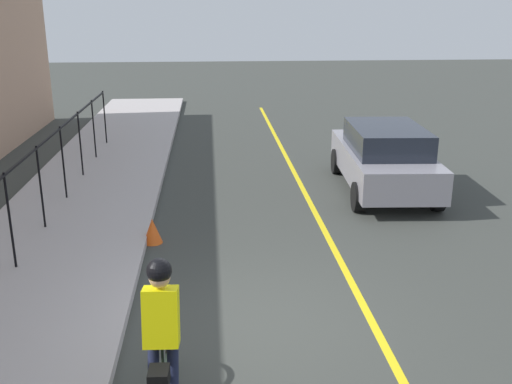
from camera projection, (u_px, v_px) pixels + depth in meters
The scene contains 6 objects.
ground_plane at pixel (258, 326), 8.11m from camera, with size 80.00×80.00×0.00m, color #383B36.
lane_line_centre at pixel (372, 321), 8.23m from camera, with size 36.00×0.12×0.01m, color yellow.
sidewalk at pixel (3, 331), 7.83m from camera, with size 40.00×3.20×0.15m, color #AAA3A2.
cyclist_lead at pixel (163, 341), 6.07m from camera, with size 1.71×0.37×1.83m.
patrol_sedan at pixel (384, 157), 13.78m from camera, with size 4.50×2.12×1.58m.
traffic_cone_near at pixel (153, 231), 10.88m from camera, with size 0.36×0.36×0.47m, color #E75718.
Camera 1 is at (-7.14, 0.59, 4.22)m, focal length 41.31 mm.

